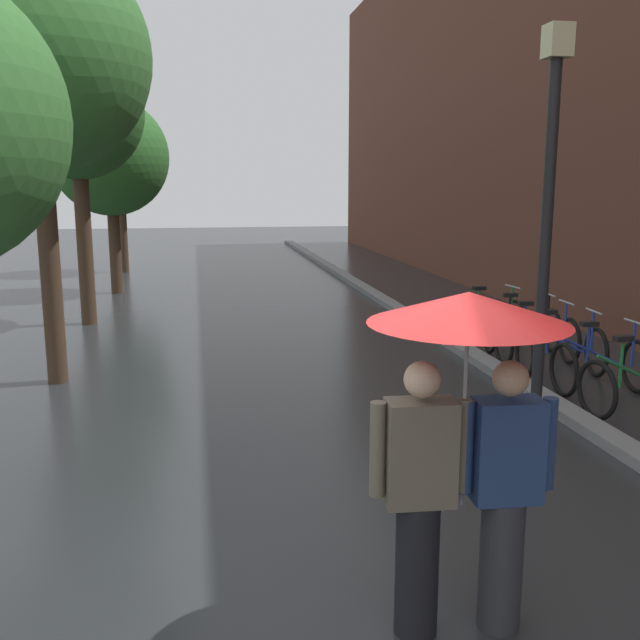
% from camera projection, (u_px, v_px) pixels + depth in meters
% --- Properties ---
extents(ground_plane, '(80.00, 80.00, 0.00)m').
position_uv_depth(ground_plane, '(359.00, 603.00, 4.56)').
color(ground_plane, '#26282B').
extents(kerb_strip, '(0.30, 36.00, 0.12)m').
position_uv_depth(kerb_strip, '(400.00, 310.00, 14.76)').
color(kerb_strip, slate).
rests_on(kerb_strip, ground).
extents(street_tree_1, '(2.88, 2.88, 5.69)m').
position_uv_depth(street_tree_1, '(35.00, 57.00, 8.83)').
color(street_tree_1, '#473323').
rests_on(street_tree_1, ground).
extents(street_tree_2, '(2.45, 2.45, 5.21)m').
position_uv_depth(street_tree_2, '(76.00, 113.00, 12.88)').
color(street_tree_2, '#473323').
rests_on(street_tree_2, ground).
extents(street_tree_3, '(2.77, 2.77, 4.67)m').
position_uv_depth(street_tree_3, '(110.00, 158.00, 16.83)').
color(street_tree_3, '#473323').
rests_on(street_tree_3, ground).
extents(street_tree_4, '(2.44, 2.44, 4.75)m').
position_uv_depth(street_tree_4, '(119.00, 161.00, 20.91)').
color(street_tree_4, '#473323').
rests_on(street_tree_4, ground).
extents(parked_bicycle_0, '(1.15, 0.82, 0.96)m').
position_uv_depth(parked_bicycle_0, '(634.00, 384.00, 8.18)').
color(parked_bicycle_0, black).
rests_on(parked_bicycle_0, ground).
extents(parked_bicycle_1, '(1.08, 0.70, 0.96)m').
position_uv_depth(parked_bicycle_1, '(601.00, 366.00, 8.99)').
color(parked_bicycle_1, black).
rests_on(parked_bicycle_1, ground).
extents(parked_bicycle_2, '(1.14, 0.81, 0.96)m').
position_uv_depth(parked_bicycle_2, '(561.00, 351.00, 9.79)').
color(parked_bicycle_2, black).
rests_on(parked_bicycle_2, ground).
extents(parked_bicycle_3, '(1.11, 0.75, 0.96)m').
position_uv_depth(parked_bicycle_3, '(537.00, 340.00, 10.50)').
color(parked_bicycle_3, black).
rests_on(parked_bicycle_3, ground).
extents(parked_bicycle_4, '(1.14, 0.80, 0.96)m').
position_uv_depth(parked_bicycle_4, '(521.00, 329.00, 11.27)').
color(parked_bicycle_4, black).
rests_on(parked_bicycle_4, ground).
extents(parked_bicycle_5, '(1.15, 0.82, 0.96)m').
position_uv_depth(parked_bicycle_5, '(489.00, 320.00, 12.03)').
color(parked_bicycle_5, black).
rests_on(parked_bicycle_5, ground).
extents(couple_under_umbrella, '(1.14, 1.14, 2.07)m').
position_uv_depth(couple_under_umbrella, '(465.00, 408.00, 4.05)').
color(couple_under_umbrella, black).
rests_on(couple_under_umbrella, ground).
extents(street_lamp_post, '(0.24, 0.24, 4.19)m').
position_uv_depth(street_lamp_post, '(548.00, 204.00, 7.22)').
color(street_lamp_post, black).
rests_on(street_lamp_post, ground).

